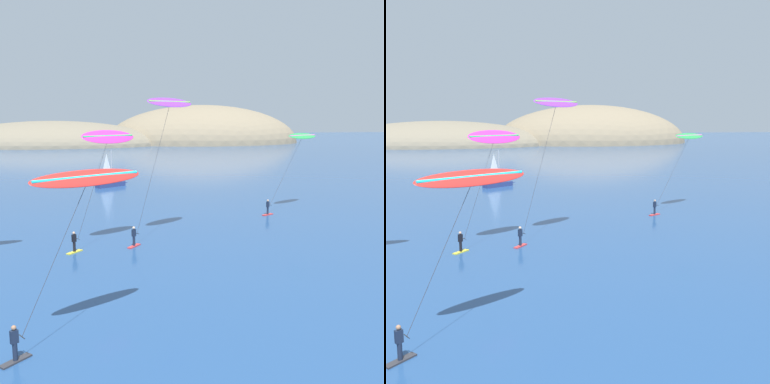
# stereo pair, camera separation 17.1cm
# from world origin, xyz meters

# --- Properties ---
(headland_island) EXTENTS (140.21, 60.21, 30.97)m
(headland_island) POSITION_xyz_m (17.87, 182.73, 0.00)
(headland_island) COLOR #7A705B
(headland_island) RESTS_ON ground
(sailboat_near) EXTENTS (5.38, 4.27, 5.70)m
(sailboat_near) POSITION_xyz_m (-2.16, 64.58, 0.64)
(sailboat_near) COLOR navy
(sailboat_near) RESTS_ON ground
(kitesurfer_red) EXTENTS (6.78, 4.93, 8.31)m
(kitesurfer_red) POSITION_xyz_m (-4.22, 12.56, 7.26)
(kitesurfer_red) COLOR #2D2D33
(kitesurfer_red) RESTS_ON ground
(kitesurfer_magenta) EXTENTS (6.04, 4.59, 9.73)m
(kitesurfer_magenta) POSITION_xyz_m (-3.02, 29.71, 8.51)
(kitesurfer_magenta) COLOR yellow
(kitesurfer_magenta) RESTS_ON ground
(kitesurfer_green) EXTENTS (8.22, 5.37, 8.94)m
(kitesurfer_green) POSITION_xyz_m (19.02, 42.14, 7.80)
(kitesurfer_green) COLOR red
(kitesurfer_green) RESTS_ON ground
(kitesurfer_purple) EXTENTS (6.58, 5.46, 12.48)m
(kitesurfer_purple) POSITION_xyz_m (2.29, 31.29, 11.12)
(kitesurfer_purple) COLOR red
(kitesurfer_purple) RESTS_ON ground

